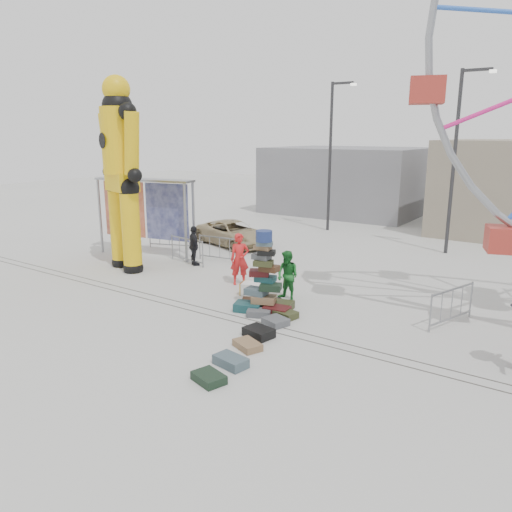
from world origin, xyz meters
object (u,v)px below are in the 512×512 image
Objects in this scene: lamp_post_right at (457,153)px; barricade_dummy_b at (187,251)px; pedestrian_green at (288,276)px; pedestrian_black at (194,246)px; crash_test_dummy at (121,168)px; parked_suv at (233,233)px; banner_scaffold at (145,198)px; barricade_dummy_a at (169,237)px; barricade_dummy_c at (220,249)px; pedestrian_red at (240,259)px; suitcase_tower at (264,289)px; steamer_trunk at (254,289)px; barricade_wheel_front at (452,306)px; lamp_post_left at (332,149)px.

barricade_dummy_b is (-8.59, -8.12, -3.93)m from lamp_post_right.
pedestrian_green is 0.99× the size of pedestrian_black.
crash_test_dummy is 1.80× the size of parked_suv.
banner_scaffold reaches higher than barricade_dummy_a.
lamp_post_right is at bearing 24.87° from banner_scaffold.
pedestrian_red is at bearing -46.54° from barricade_dummy_c.
suitcase_tower is 1.65m from steamer_trunk.
pedestrian_red is (6.23, -2.82, 0.39)m from barricade_dummy_a.
pedestrian_red is at bearing -9.44° from barricade_dummy_b.
barricade_dummy_c is 10.14m from barricade_wheel_front.
pedestrian_black is (-10.44, 0.85, 0.28)m from barricade_wheel_front.
lamp_post_left is at bearing 164.05° from lamp_post_right.
banner_scaffold is 5.44× the size of steamer_trunk.
steamer_trunk is 5.10m from barricade_dummy_b.
suitcase_tower is 1.34× the size of pedestrian_red.
crash_test_dummy reaches higher than barricade_dummy_a.
pedestrian_green is 5.70m from pedestrian_black.
lamp_post_right is at bearing 35.64° from barricade_dummy_c.
barricade_wheel_front is 1.06× the size of pedestrian_red.
lamp_post_right reaches higher than suitcase_tower.
banner_scaffold is 4.08m from barricade_dummy_c.
parked_suv is (-9.14, -4.19, -3.89)m from lamp_post_right.
barricade_dummy_c is (3.43, 0.91, -2.02)m from banner_scaffold.
pedestrian_red is 6.59m from parked_suv.
suitcase_tower is 9.42m from parked_suv.
barricade_wheel_front is 0.47× the size of parked_suv.
lamp_post_left is at bearing 88.22° from steamer_trunk.
pedestrian_black is at bearing -121.94° from barricade_dummy_c.
barricade_dummy_a is 1.22× the size of pedestrian_green.
barricade_wheel_front is at bearing -75.63° from lamp_post_right.
lamp_post_right is 1.04× the size of crash_test_dummy.
steamer_trunk is at bearing -121.53° from parked_suv.
lamp_post_left reaches higher than pedestrian_black.
suitcase_tower is 5.45m from barricade_wheel_front.
barricade_dummy_a is at bearing 162.32° from barricade_dummy_c.
suitcase_tower reaches higher than barricade_dummy_c.
steamer_trunk is at bearing -26.36° from banner_scaffold.
pedestrian_red is at bearing -22.79° from banner_scaffold.
steamer_trunk is at bearing -170.31° from pedestrian_black.
parked_suv reaches higher than barricade_wheel_front.
parked_suv is (-1.01, 3.99, -0.23)m from pedestrian_black.
pedestrian_green reaches higher than barricade_dummy_a.
suitcase_tower reaches higher than steamer_trunk.
banner_scaffold reaches higher than parked_suv.
crash_test_dummy is at bearing -134.56° from lamp_post_right.
steamer_trunk is 7.86m from parked_suv.
lamp_post_left reaches higher than banner_scaffold.
parked_suv is (-6.48, 5.62, -0.23)m from pedestrian_green.
barricade_dummy_b is 1.22× the size of pedestrian_green.
steamer_trunk is 0.53× the size of pedestrian_green.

